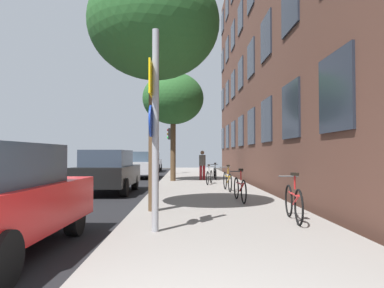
% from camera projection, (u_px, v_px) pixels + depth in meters
% --- Properties ---
extents(ground_plane, '(41.80, 41.80, 0.00)m').
position_uv_depth(ground_plane, '(129.00, 185.00, 17.08)').
color(ground_plane, '#332D28').
extents(road_asphalt, '(7.00, 38.00, 0.01)m').
position_uv_depth(road_asphalt, '(86.00, 185.00, 17.03)').
color(road_asphalt, black).
rests_on(road_asphalt, ground).
extents(sidewalk, '(4.20, 38.00, 0.12)m').
position_uv_depth(sidewalk, '(202.00, 183.00, 17.15)').
color(sidewalk, gray).
rests_on(sidewalk, ground).
extents(building_facade, '(0.56, 27.00, 13.94)m').
position_uv_depth(building_facade, '(256.00, 39.00, 16.90)').
color(building_facade, '#513328').
rests_on(building_facade, ground).
extents(sign_post, '(0.16, 0.60, 3.57)m').
position_uv_depth(sign_post, '(154.00, 121.00, 6.24)').
color(sign_post, gray).
rests_on(sign_post, sidewalk).
extents(traffic_light, '(0.43, 0.24, 3.24)m').
position_uv_depth(traffic_light, '(171.00, 142.00, 24.83)').
color(traffic_light, black).
rests_on(traffic_light, sidewalk).
extents(tree_near, '(3.18, 3.18, 5.89)m').
position_uv_depth(tree_near, '(154.00, 24.00, 8.60)').
color(tree_near, '#4C3823').
rests_on(tree_near, sidewalk).
extents(tree_far, '(3.14, 3.14, 5.57)m').
position_uv_depth(tree_far, '(173.00, 99.00, 18.19)').
color(tree_far, '#4C3823').
rests_on(tree_far, sidewalk).
extents(bicycle_0, '(0.42, 1.65, 0.99)m').
position_uv_depth(bicycle_0, '(293.00, 202.00, 7.19)').
color(bicycle_0, black).
rests_on(bicycle_0, sidewalk).
extents(bicycle_1, '(0.42, 1.70, 0.95)m').
position_uv_depth(bicycle_1, '(240.00, 188.00, 10.17)').
color(bicycle_1, black).
rests_on(bicycle_1, sidewalk).
extents(bicycle_2, '(0.42, 1.74, 0.96)m').
position_uv_depth(bicycle_2, '(227.00, 180.00, 13.17)').
color(bicycle_2, black).
rests_on(bicycle_2, sidewalk).
extents(bicycle_3, '(0.53, 1.58, 0.89)m').
position_uv_depth(bicycle_3, '(209.00, 176.00, 16.16)').
color(bicycle_3, black).
rests_on(bicycle_3, sidewalk).
extents(bicycle_4, '(0.42, 1.69, 0.90)m').
position_uv_depth(bicycle_4, '(215.00, 173.00, 19.16)').
color(bicycle_4, black).
rests_on(bicycle_4, sidewalk).
extents(pedestrian_0, '(0.41, 0.41, 1.54)m').
position_uv_depth(pedestrian_0, '(202.00, 163.00, 18.79)').
color(pedestrian_0, maroon).
rests_on(pedestrian_0, sidewalk).
extents(car_1, '(1.92, 4.04, 1.62)m').
position_uv_depth(car_1, '(108.00, 171.00, 13.38)').
color(car_1, black).
rests_on(car_1, road_asphalt).
extents(car_2, '(1.96, 4.06, 1.62)m').
position_uv_depth(car_2, '(140.00, 165.00, 21.71)').
color(car_2, '#B7B7BC').
rests_on(car_2, road_asphalt).
extents(car_3, '(1.82, 4.05, 1.62)m').
position_uv_depth(car_3, '(150.00, 162.00, 30.03)').
color(car_3, '#B7B7BC').
rests_on(car_3, road_asphalt).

